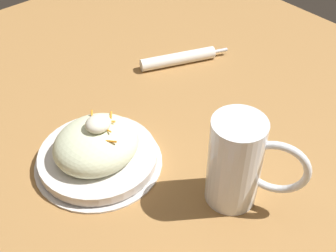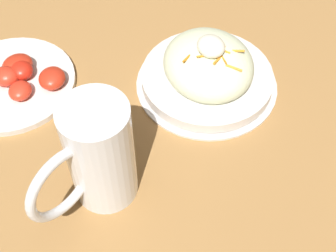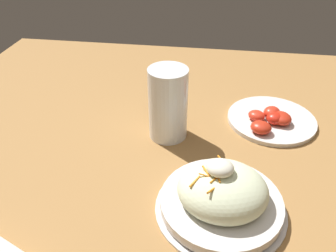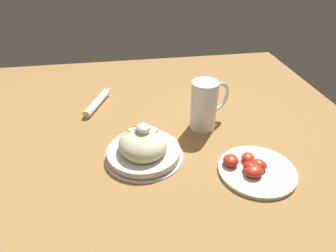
% 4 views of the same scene
% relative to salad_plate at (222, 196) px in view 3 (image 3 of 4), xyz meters
% --- Properties ---
extents(ground_plane, '(1.43, 1.43, 0.00)m').
position_rel_salad_plate_xyz_m(ground_plane, '(0.06, -0.04, -0.03)').
color(ground_plane, '#9E703D').
extents(salad_plate, '(0.23, 0.23, 0.11)m').
position_rel_salad_plate_xyz_m(salad_plate, '(0.00, 0.00, 0.00)').
color(salad_plate, silver).
rests_on(salad_plate, ground_plane).
extents(beer_mug, '(0.11, 0.15, 0.17)m').
position_rel_salad_plate_xyz_m(beer_mug, '(0.13, -0.21, 0.04)').
color(beer_mug, white).
rests_on(beer_mug, ground_plane).
extents(napkin_roll, '(0.21, 0.10, 0.03)m').
position_rel_salad_plate_xyz_m(napkin_roll, '(0.33, 0.15, -0.02)').
color(napkin_roll, white).
rests_on(napkin_roll, ground_plane).
extents(tomato_plate, '(0.21, 0.21, 0.04)m').
position_rel_salad_plate_xyz_m(tomato_plate, '(-0.12, -0.29, -0.02)').
color(tomato_plate, silver).
rests_on(tomato_plate, ground_plane).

